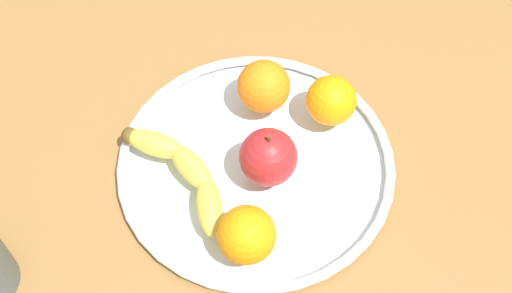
{
  "coord_description": "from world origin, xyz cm",
  "views": [
    {
      "loc": [
        -34.62,
        27.37,
        71.33
      ],
      "look_at": [
        0.0,
        0.0,
        4.8
      ],
      "focal_mm": 47.44,
      "sensor_mm": 36.0,
      "label": 1
    }
  ],
  "objects_px": {
    "orange_center": "(331,100)",
    "fruit_bowl": "(256,164)",
    "banana": "(183,171)",
    "orange_back_right": "(247,235)",
    "orange_back_left": "(264,86)",
    "apple": "(270,156)"
  },
  "relations": [
    {
      "from": "orange_center",
      "to": "fruit_bowl",
      "type": "bearing_deg",
      "value": 87.49
    },
    {
      "from": "banana",
      "to": "orange_back_right",
      "type": "height_order",
      "value": "orange_back_right"
    },
    {
      "from": "orange_back_right",
      "to": "orange_center",
      "type": "bearing_deg",
      "value": -67.62
    },
    {
      "from": "orange_back_right",
      "to": "orange_back_left",
      "type": "distance_m",
      "value": 0.21
    },
    {
      "from": "apple",
      "to": "orange_center",
      "type": "bearing_deg",
      "value": -80.92
    },
    {
      "from": "orange_center",
      "to": "orange_back_left",
      "type": "xyz_separation_m",
      "value": [
        0.07,
        0.05,
        0.0
      ]
    },
    {
      "from": "apple",
      "to": "orange_center",
      "type": "height_order",
      "value": "apple"
    },
    {
      "from": "banana",
      "to": "orange_back_right",
      "type": "relative_size",
      "value": 2.97
    },
    {
      "from": "banana",
      "to": "orange_back_left",
      "type": "relative_size",
      "value": 2.89
    },
    {
      "from": "banana",
      "to": "apple",
      "type": "relative_size",
      "value": 2.52
    },
    {
      "from": "orange_back_left",
      "to": "orange_back_right",
      "type": "bearing_deg",
      "value": 136.12
    },
    {
      "from": "fruit_bowl",
      "to": "orange_back_left",
      "type": "relative_size",
      "value": 5.06
    },
    {
      "from": "apple",
      "to": "orange_back_right",
      "type": "height_order",
      "value": "apple"
    },
    {
      "from": "apple",
      "to": "orange_center",
      "type": "xyz_separation_m",
      "value": [
        0.02,
        -0.11,
        -0.0
      ]
    },
    {
      "from": "apple",
      "to": "orange_back_right",
      "type": "distance_m",
      "value": 0.1
    },
    {
      "from": "fruit_bowl",
      "to": "apple",
      "type": "relative_size",
      "value": 4.41
    },
    {
      "from": "fruit_bowl",
      "to": "apple",
      "type": "xyz_separation_m",
      "value": [
        -0.02,
        -0.0,
        0.04
      ]
    },
    {
      "from": "fruit_bowl",
      "to": "orange_back_right",
      "type": "distance_m",
      "value": 0.12
    },
    {
      "from": "fruit_bowl",
      "to": "orange_center",
      "type": "xyz_separation_m",
      "value": [
        -0.01,
        -0.11,
        0.04
      ]
    },
    {
      "from": "orange_back_left",
      "to": "orange_center",
      "type": "bearing_deg",
      "value": -142.32
    },
    {
      "from": "fruit_bowl",
      "to": "orange_center",
      "type": "distance_m",
      "value": 0.12
    },
    {
      "from": "banana",
      "to": "orange_back_right",
      "type": "distance_m",
      "value": 0.12
    }
  ]
}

